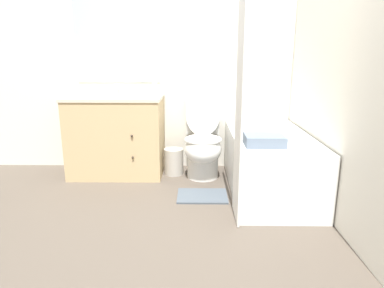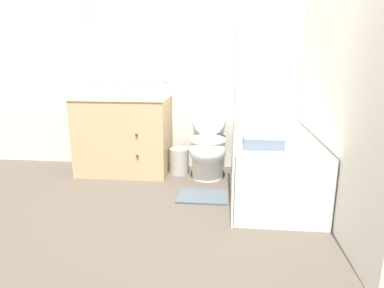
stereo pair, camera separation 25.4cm
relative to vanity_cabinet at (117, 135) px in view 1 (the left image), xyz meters
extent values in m
plane|color=brown|center=(0.69, -1.40, -0.42)|extent=(14.00, 14.00, 0.00)
cube|color=white|center=(0.69, 0.30, 0.83)|extent=(8.00, 0.05, 2.50)
cube|color=#B2BCC6|center=(0.00, 0.27, 0.99)|extent=(0.90, 0.01, 0.93)
cube|color=white|center=(1.89, -0.57, 0.83)|extent=(0.05, 2.68, 2.50)
cube|color=tan|center=(0.00, 0.00, -0.03)|extent=(0.95, 0.55, 0.80)
cube|color=beige|center=(0.00, 0.00, 0.39)|extent=(0.97, 0.57, 0.03)
cylinder|color=white|center=(0.00, 0.00, 0.35)|extent=(0.34, 0.34, 0.10)
sphere|color=#382D23|center=(0.21, -0.29, 0.06)|extent=(0.02, 0.02, 0.02)
sphere|color=#382D23|center=(0.21, -0.29, -0.16)|extent=(0.02, 0.02, 0.02)
cylinder|color=silver|center=(0.00, 0.21, 0.42)|extent=(0.04, 0.04, 0.04)
cylinder|color=silver|center=(0.00, 0.17, 0.49)|extent=(0.02, 0.11, 0.09)
cylinder|color=silver|center=(-0.06, 0.21, 0.43)|extent=(0.03, 0.03, 0.04)
cylinder|color=silver|center=(0.05, 0.21, 0.43)|extent=(0.03, 0.03, 0.04)
cylinder|color=white|center=(0.90, -0.10, -0.31)|extent=(0.32, 0.32, 0.23)
ellipsoid|color=white|center=(0.90, -0.16, -0.11)|extent=(0.37, 0.46, 0.28)
torus|color=white|center=(0.90, -0.16, -0.01)|extent=(0.37, 0.37, 0.04)
cube|color=white|center=(0.90, 0.16, 0.19)|extent=(0.35, 0.18, 0.40)
ellipsoid|color=white|center=(0.90, 0.05, 0.20)|extent=(0.35, 0.14, 0.43)
cube|color=white|center=(1.50, -0.44, -0.16)|extent=(0.70, 1.43, 0.54)
cube|color=#A8ADAE|center=(1.50, -0.44, 0.11)|extent=(0.58, 1.31, 0.01)
cube|color=white|center=(1.14, -1.01, 0.50)|extent=(0.02, 0.36, 1.85)
cylinder|color=#B7B2A8|center=(0.59, -0.01, -0.29)|extent=(0.20, 0.20, 0.28)
cube|color=silver|center=(0.34, 0.16, 0.44)|extent=(0.14, 0.12, 0.08)
ellipsoid|color=white|center=(0.34, 0.16, 0.49)|extent=(0.06, 0.04, 0.03)
cylinder|color=white|center=(0.42, -0.03, 0.48)|extent=(0.05, 0.05, 0.15)
cylinder|color=silver|center=(0.42, -0.03, 0.57)|extent=(0.03, 0.03, 0.03)
cube|color=white|center=(-0.32, -0.18, 0.43)|extent=(0.26, 0.13, 0.06)
cube|color=slate|center=(1.37, -0.85, 0.16)|extent=(0.31, 0.24, 0.09)
cube|color=#4C5660|center=(0.89, -0.62, -0.42)|extent=(0.45, 0.33, 0.02)
camera|label=1|loc=(0.83, -3.47, 0.81)|focal=32.00mm
camera|label=2|loc=(1.09, -3.46, 0.81)|focal=32.00mm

